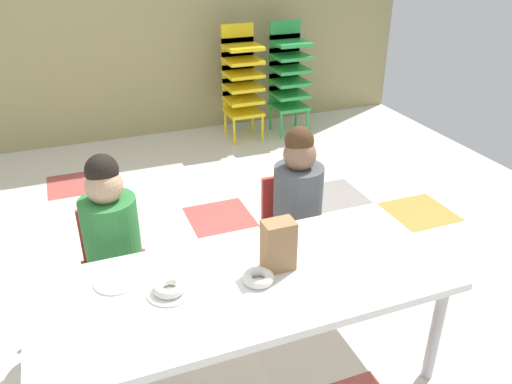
{
  "coord_description": "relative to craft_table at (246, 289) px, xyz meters",
  "views": [
    {
      "loc": [
        -0.44,
        -2.07,
        1.8
      ],
      "look_at": [
        0.27,
        -0.26,
        0.79
      ],
      "focal_mm": 35.88,
      "sensor_mm": 36.0,
      "label": 1
    }
  ],
  "objects": [
    {
      "name": "ground_plane",
      "position": [
        -0.14,
        0.51,
        -0.5
      ],
      "size": [
        5.91,
        5.45,
        0.02
      ],
      "color": "silver"
    },
    {
      "name": "donut_powdered_on_plate",
      "position": [
        -0.31,
        0.03,
        0.07
      ],
      "size": [
        0.13,
        0.13,
        0.04
      ],
      "primitive_type": "torus",
      "color": "white",
      "rests_on": "craft_table"
    },
    {
      "name": "kid_chair_yellow_stack",
      "position": [
        0.99,
        2.8,
        0.08
      ],
      "size": [
        0.32,
        0.3,
        1.04
      ],
      "color": "yellow",
      "rests_on": "ground_plane"
    },
    {
      "name": "paper_bag_brown",
      "position": [
        0.15,
        0.03,
        0.16
      ],
      "size": [
        0.13,
        0.09,
        0.22
      ],
      "primitive_type": "cube",
      "color": "#9E754C",
      "rests_on": "craft_table"
    },
    {
      "name": "paper_plate_center_table",
      "position": [
        -0.49,
        0.17,
        0.05
      ],
      "size": [
        0.18,
        0.18,
        0.01
      ],
      "primitive_type": "cylinder",
      "color": "white",
      "rests_on": "craft_table"
    },
    {
      "name": "back_wall",
      "position": [
        -0.13,
        3.23,
        0.75
      ],
      "size": [
        5.91,
        0.1,
        2.49
      ],
      "primitive_type": "cube",
      "color": "tan",
      "rests_on": "ground_plane"
    },
    {
      "name": "paper_plate_near_edge",
      "position": [
        -0.31,
        0.03,
        0.05
      ],
      "size": [
        0.18,
        0.18,
        0.01
      ],
      "primitive_type": "cylinder",
      "color": "white",
      "rests_on": "craft_table"
    },
    {
      "name": "seated_child_near_camera",
      "position": [
        -0.46,
        0.58,
        0.06
      ],
      "size": [
        0.34,
        0.34,
        0.92
      ],
      "color": "red",
      "rests_on": "ground_plane"
    },
    {
      "name": "seated_child_middle_seat",
      "position": [
        0.5,
        0.58,
        0.06
      ],
      "size": [
        0.33,
        0.33,
        0.92
      ],
      "color": "red",
      "rests_on": "ground_plane"
    },
    {
      "name": "kid_chair_green_stack",
      "position": [
        1.46,
        2.8,
        0.08
      ],
      "size": [
        0.32,
        0.3,
        1.04
      ],
      "color": "green",
      "rests_on": "ground_plane"
    },
    {
      "name": "craft_table",
      "position": [
        0.0,
        0.0,
        0.0
      ],
      "size": [
        1.67,
        0.7,
        0.54
      ],
      "color": "white",
      "rests_on": "ground_plane"
    },
    {
      "name": "donut_powdered_loose",
      "position": [
        0.04,
        -0.03,
        0.07
      ],
      "size": [
        0.13,
        0.13,
        0.04
      ],
      "primitive_type": "torus",
      "color": "white",
      "rests_on": "craft_table"
    }
  ]
}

